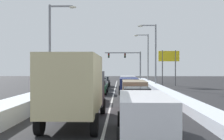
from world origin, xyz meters
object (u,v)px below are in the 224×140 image
object	(u,v)px
suv_white_right_lane_nearest	(144,111)
street_lamp_left_mid	(53,42)
suv_silver_right_lane_fifth	(128,81)
sedan_red_right_lane_second	(136,99)
suv_tan_right_lane_third	(134,88)
sedan_black_center_lane_fifth	(103,81)
sedan_gray_center_lane_fourth	(100,84)
roadside_sign_right	(169,60)
sedan_maroon_center_lane_second	(89,92)
sedan_green_center_lane_third	(98,87)
box_truck_center_lane_nearest	(76,85)
suv_navy_right_lane_fourth	(129,84)
traffic_light_gantry	(129,60)
street_lamp_right_mid	(146,54)
street_lamp_right_near	(153,50)

from	to	relation	value
suv_white_right_lane_nearest	street_lamp_left_mid	bearing A→B (deg)	116.49
suv_silver_right_lane_fifth	suv_white_right_lane_nearest	bearing A→B (deg)	-90.11
sedan_red_right_lane_second	suv_tan_right_lane_third	distance (m)	5.76
suv_silver_right_lane_fifth	sedan_black_center_lane_fifth	distance (m)	5.06
sedan_gray_center_lane_fourth	roadside_sign_right	distance (m)	12.79
suv_white_right_lane_nearest	sedan_maroon_center_lane_second	distance (m)	11.78
suv_white_right_lane_nearest	suv_silver_right_lane_fifth	size ratio (longest dim) A/B	1.00
sedan_green_center_lane_third	sedan_gray_center_lane_fourth	size ratio (longest dim) A/B	1.00
box_truck_center_lane_nearest	suv_silver_right_lane_fifth	bearing A→B (deg)	82.29
suv_navy_right_lane_fourth	sedan_maroon_center_lane_second	size ratio (longest dim) A/B	1.09
traffic_light_gantry	box_truck_center_lane_nearest	bearing A→B (deg)	-95.33
street_lamp_right_mid	roadside_sign_right	xyz separation A→B (m)	(2.83, -6.90, -1.23)
sedan_maroon_center_lane_second	sedan_gray_center_lane_fourth	bearing A→B (deg)	89.92
suv_silver_right_lane_fifth	box_truck_center_lane_nearest	xyz separation A→B (m)	(-3.18, -23.53, 0.88)
suv_white_right_lane_nearest	suv_tan_right_lane_third	size ratio (longest dim) A/B	1.00
traffic_light_gantry	sedan_green_center_lane_third	bearing A→B (deg)	-98.63
suv_silver_right_lane_fifth	roadside_sign_right	bearing A→B (deg)	38.59
traffic_light_gantry	suv_silver_right_lane_fifth	bearing A→B (deg)	-92.48
sedan_maroon_center_lane_second	sedan_green_center_lane_third	distance (m)	6.81
sedan_black_center_lane_fifth	sedan_gray_center_lane_fourth	bearing A→B (deg)	-90.24
sedan_green_center_lane_third	traffic_light_gantry	bearing A→B (deg)	81.37
sedan_green_center_lane_third	roadside_sign_right	xyz separation A→B (m)	(9.85, 13.15, 3.25)
suv_silver_right_lane_fifth	roadside_sign_right	distance (m)	8.83
sedan_maroon_center_lane_second	street_lamp_right_mid	xyz separation A→B (m)	(7.26, 26.84, 4.48)
suv_silver_right_lane_fifth	street_lamp_right_mid	distance (m)	13.31
sedan_green_center_lane_third	street_lamp_right_mid	xyz separation A→B (m)	(7.02, 20.04, 4.48)
box_truck_center_lane_nearest	street_lamp_right_mid	bearing A→B (deg)	79.11
suv_tan_right_lane_third	street_lamp_right_mid	distance (m)	26.20
sedan_black_center_lane_fifth	traffic_light_gantry	xyz separation A→B (m)	(4.41, 16.27, 3.73)
sedan_green_center_lane_third	box_truck_center_lane_nearest	bearing A→B (deg)	-89.36
sedan_red_right_lane_second	roadside_sign_right	xyz separation A→B (m)	(6.45, 24.48, 3.25)
suv_white_right_lane_nearest	street_lamp_right_near	size ratio (longest dim) A/B	0.55
suv_navy_right_lane_fourth	suv_silver_right_lane_fifth	distance (m)	7.25
sedan_gray_center_lane_fourth	street_lamp_right_near	bearing A→B (deg)	26.94
suv_navy_right_lane_fourth	street_lamp_right_near	distance (m)	10.59
sedan_red_right_lane_second	sedan_gray_center_lane_fourth	bearing A→B (deg)	101.81
suv_silver_right_lane_fifth	sedan_black_center_lane_fifth	size ratio (longest dim) A/B	1.09
suv_silver_right_lane_fifth	street_lamp_left_mid	distance (m)	14.16
sedan_green_center_lane_third	street_lamp_right_mid	size ratio (longest dim) A/B	0.51
street_lamp_left_mid	box_truck_center_lane_nearest	bearing A→B (deg)	-71.14
roadside_sign_right	suv_navy_right_lane_fourth	bearing A→B (deg)	-117.88
sedan_maroon_center_lane_second	sedan_black_center_lane_fifth	xyz separation A→B (m)	(0.04, 18.36, 0.00)
sedan_maroon_center_lane_second	street_lamp_right_mid	distance (m)	28.17
suv_white_right_lane_nearest	suv_silver_right_lane_fifth	world-z (taller)	same
suv_white_right_lane_nearest	sedan_black_center_lane_fifth	size ratio (longest dim) A/B	1.09
sedan_red_right_lane_second	sedan_black_center_lane_fifth	size ratio (longest dim) A/B	1.00
suv_white_right_lane_nearest	box_truck_center_lane_nearest	world-z (taller)	box_truck_center_lane_nearest
suv_silver_right_lane_fifth	sedan_green_center_lane_third	size ratio (longest dim) A/B	1.09
suv_navy_right_lane_fourth	suv_tan_right_lane_third	bearing A→B (deg)	-87.65
sedan_black_center_lane_fifth	suv_silver_right_lane_fifth	bearing A→B (deg)	-45.35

